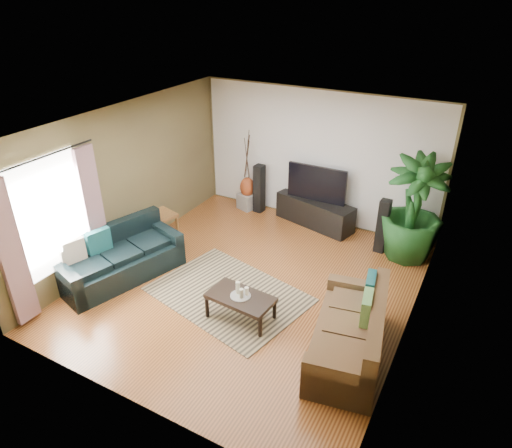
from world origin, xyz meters
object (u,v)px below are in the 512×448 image
Objects in this scene: potted_plant at (413,209)px; side_table at (161,227)px; vase at (247,187)px; sofa_right at (348,329)px; coffee_table at (241,307)px; tv_stand at (315,212)px; television at (317,184)px; speaker_left at (259,189)px; speaker_right at (382,226)px; sofa_left at (119,255)px; pedestal at (247,201)px.

potted_plant reaches higher than side_table.
vase reaches higher than side_table.
side_table is at bearing -159.13° from potted_plant.
sofa_right reaches higher than coffee_table.
tv_stand is 1.36× the size of television.
potted_plant is at bearing -2.01° from speaker_left.
sofa_right is 3.71m from tv_stand.
sofa_right is 4.26× the size of vase.
speaker_right is at bearing -0.41° from tv_stand.
tv_stand is at bearing -16.32° from sofa_left.
tv_stand is 1.56× the size of speaker_left.
television is at bearing 0.00° from tv_stand.
coffee_table is 3.52m from potted_plant.
vase is at bearing 180.00° from television.
tv_stand is (2.15, 3.33, -0.15)m from sofa_left.
speaker_right is at bearing -34.37° from sofa_left.
speaker_left is at bearing 0.00° from vase.
sofa_right is at bearing -44.02° from pedestal.
speaker_left is at bearing -147.12° from sofa_right.
speaker_left is 0.56× the size of potted_plant.
speaker_right is (-0.32, 2.86, 0.09)m from sofa_right.
speaker_left is 1.94× the size of side_table.
pedestal is at bearing -165.41° from tv_stand.
speaker_right is (1.47, -0.39, 0.24)m from tv_stand.
side_table is (-2.37, -1.99, -0.00)m from tv_stand.
speaker_right is at bearing -7.33° from pedestal.
speaker_left is at bearing 2.06° from sofa_left.
sofa_right is 3.46× the size of side_table.
tv_stand reaches higher than coffee_table.
potted_plant reaches higher than tv_stand.
coffee_table is (2.32, 0.03, -0.23)m from sofa_left.
television reaches higher than sofa_left.
tv_stand is at bearing 0.00° from television.
speaker_right reaches higher than pedestal.
coffee_table is 0.92× the size of speaker_left.
speaker_left reaches higher than vase.
potted_plant is at bearing 166.46° from sofa_right.
coffee_table is 0.80× the size of television.
sofa_left and sofa_right have the same top height.
side_table is (-3.84, -1.60, -0.24)m from speaker_right.
sofa_right reaches higher than tv_stand.
speaker_left is 0.30m from vase.
television is at bearing 40.05° from side_table.
sofa_right is 1.64m from coffee_table.
sofa_right is 4.34m from side_table.
potted_plant reaches higher than speaker_left.
side_table is at bearing 25.81° from sofa_left.
potted_plant reaches higher than sofa_right.
tv_stand is at bearing 166.68° from speaker_right.
coffee_table is 3.73m from pedestal.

